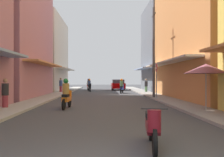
{
  "coord_description": "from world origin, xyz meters",
  "views": [
    {
      "loc": [
        -0.05,
        -3.21,
        1.57
      ],
      "look_at": [
        0.6,
        13.8,
        1.58
      ],
      "focal_mm": 37.8,
      "sensor_mm": 36.0,
      "label": 1
    }
  ],
  "objects_px": {
    "motorbike_black": "(89,86)",
    "vendor_umbrella": "(206,69)",
    "motorbike_maroon": "(153,126)",
    "motorbike_red": "(88,85)",
    "parked_car": "(118,85)",
    "motorbike_blue": "(122,87)",
    "motorbike_orange": "(67,95)",
    "pedestrian_crossing": "(61,85)",
    "pedestrian_far": "(5,94)",
    "pedestrian_foreground": "(146,86)",
    "street_sign_no_entry": "(156,77)",
    "utility_pole": "(154,52)"
  },
  "relations": [
    {
      "from": "motorbike_black",
      "to": "vendor_umbrella",
      "type": "xyz_separation_m",
      "value": [
        6.47,
        -18.22,
        1.33
      ]
    },
    {
      "from": "motorbike_maroon",
      "to": "motorbike_red",
      "type": "height_order",
      "value": "motorbike_red"
    },
    {
      "from": "parked_car",
      "to": "vendor_umbrella",
      "type": "relative_size",
      "value": 1.82
    },
    {
      "from": "motorbike_black",
      "to": "motorbike_blue",
      "type": "relative_size",
      "value": 1.01
    },
    {
      "from": "motorbike_maroon",
      "to": "motorbike_black",
      "type": "xyz_separation_m",
      "value": [
        -2.78,
        23.79,
        0.2
      ]
    },
    {
      "from": "motorbike_orange",
      "to": "pedestrian_crossing",
      "type": "xyz_separation_m",
      "value": [
        -2.72,
        13.58,
        0.12
      ]
    },
    {
      "from": "pedestrian_far",
      "to": "motorbike_red",
      "type": "bearing_deg",
      "value": 81.52
    },
    {
      "from": "motorbike_blue",
      "to": "vendor_umbrella",
      "type": "height_order",
      "value": "vendor_umbrella"
    },
    {
      "from": "motorbike_red",
      "to": "pedestrian_foreground",
      "type": "relative_size",
      "value": 1.15
    },
    {
      "from": "parked_car",
      "to": "pedestrian_crossing",
      "type": "bearing_deg",
      "value": -135.1
    },
    {
      "from": "pedestrian_crossing",
      "to": "parked_car",
      "type": "bearing_deg",
      "value": 44.9
    },
    {
      "from": "pedestrian_crossing",
      "to": "pedestrian_foreground",
      "type": "height_order",
      "value": "pedestrian_crossing"
    },
    {
      "from": "street_sign_no_entry",
      "to": "pedestrian_foreground",
      "type": "bearing_deg",
      "value": 84.32
    },
    {
      "from": "motorbike_red",
      "to": "street_sign_no_entry",
      "type": "xyz_separation_m",
      "value": [
        5.87,
        -14.98,
        1.01
      ]
    },
    {
      "from": "vendor_umbrella",
      "to": "street_sign_no_entry",
      "type": "bearing_deg",
      "value": 98.53
    },
    {
      "from": "motorbike_maroon",
      "to": "pedestrian_crossing",
      "type": "bearing_deg",
      "value": 105.48
    },
    {
      "from": "motorbike_blue",
      "to": "pedestrian_foreground",
      "type": "relative_size",
      "value": 1.14
    },
    {
      "from": "motorbike_black",
      "to": "utility_pole",
      "type": "height_order",
      "value": "utility_pole"
    },
    {
      "from": "motorbike_black",
      "to": "pedestrian_crossing",
      "type": "xyz_separation_m",
      "value": [
        -2.96,
        -3.08,
        0.12
      ]
    },
    {
      "from": "motorbike_red",
      "to": "street_sign_no_entry",
      "type": "relative_size",
      "value": 0.68
    },
    {
      "from": "pedestrian_crossing",
      "to": "motorbike_black",
      "type": "bearing_deg",
      "value": 46.17
    },
    {
      "from": "motorbike_red",
      "to": "motorbike_blue",
      "type": "distance_m",
      "value": 7.87
    },
    {
      "from": "motorbike_maroon",
      "to": "motorbike_orange",
      "type": "bearing_deg",
      "value": 112.91
    },
    {
      "from": "motorbike_red",
      "to": "motorbike_maroon",
      "type": "bearing_deg",
      "value": -83.37
    },
    {
      "from": "motorbike_blue",
      "to": "vendor_umbrella",
      "type": "bearing_deg",
      "value": -79.02
    },
    {
      "from": "motorbike_black",
      "to": "motorbike_orange",
      "type": "height_order",
      "value": "same"
    },
    {
      "from": "motorbike_blue",
      "to": "motorbike_orange",
      "type": "distance_m",
      "value": 13.4
    },
    {
      "from": "motorbike_red",
      "to": "street_sign_no_entry",
      "type": "height_order",
      "value": "street_sign_no_entry"
    },
    {
      "from": "vendor_umbrella",
      "to": "utility_pole",
      "type": "bearing_deg",
      "value": 96.28
    },
    {
      "from": "vendor_umbrella",
      "to": "utility_pole",
      "type": "relative_size",
      "value": 0.32
    },
    {
      "from": "utility_pole",
      "to": "street_sign_no_entry",
      "type": "bearing_deg",
      "value": -94.32
    },
    {
      "from": "pedestrian_crossing",
      "to": "vendor_umbrella",
      "type": "bearing_deg",
      "value": -58.1
    },
    {
      "from": "motorbike_black",
      "to": "motorbike_blue",
      "type": "bearing_deg",
      "value": -46.26
    },
    {
      "from": "motorbike_maroon",
      "to": "pedestrian_foreground",
      "type": "height_order",
      "value": "pedestrian_foreground"
    },
    {
      "from": "pedestrian_crossing",
      "to": "vendor_umbrella",
      "type": "height_order",
      "value": "vendor_umbrella"
    },
    {
      "from": "motorbike_blue",
      "to": "utility_pole",
      "type": "distance_m",
      "value": 7.74
    },
    {
      "from": "parked_car",
      "to": "utility_pole",
      "type": "distance_m",
      "value": 14.74
    },
    {
      "from": "motorbike_blue",
      "to": "street_sign_no_entry",
      "type": "height_order",
      "value": "street_sign_no_entry"
    },
    {
      "from": "pedestrian_foreground",
      "to": "utility_pole",
      "type": "xyz_separation_m",
      "value": [
        -0.78,
        -7.54,
        2.88
      ]
    },
    {
      "from": "motorbike_red",
      "to": "utility_pole",
      "type": "xyz_separation_m",
      "value": [
        5.97,
        -13.65,
        2.96
      ]
    },
    {
      "from": "utility_pole",
      "to": "motorbike_red",
      "type": "bearing_deg",
      "value": 113.63
    },
    {
      "from": "pedestrian_foreground",
      "to": "street_sign_no_entry",
      "type": "distance_m",
      "value": 8.96
    },
    {
      "from": "pedestrian_foreground",
      "to": "utility_pole",
      "type": "bearing_deg",
      "value": -95.92
    },
    {
      "from": "motorbike_maroon",
      "to": "vendor_umbrella",
      "type": "relative_size",
      "value": 0.8
    },
    {
      "from": "motorbike_blue",
      "to": "motorbike_black",
      "type": "bearing_deg",
      "value": 133.74
    },
    {
      "from": "motorbike_red",
      "to": "pedestrian_foreground",
      "type": "height_order",
      "value": "motorbike_red"
    },
    {
      "from": "parked_car",
      "to": "pedestrian_far",
      "type": "bearing_deg",
      "value": -108.89
    },
    {
      "from": "vendor_umbrella",
      "to": "street_sign_no_entry",
      "type": "xyz_separation_m",
      "value": [
        -0.93,
        6.17,
        -0.32
      ]
    },
    {
      "from": "motorbike_maroon",
      "to": "pedestrian_crossing",
      "type": "distance_m",
      "value": 21.49
    },
    {
      "from": "parked_car",
      "to": "street_sign_no_entry",
      "type": "bearing_deg",
      "value": -83.41
    }
  ]
}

